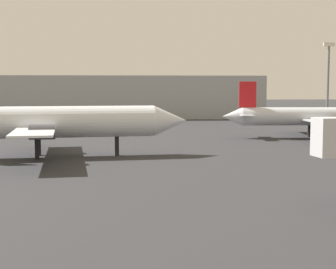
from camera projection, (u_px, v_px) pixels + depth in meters
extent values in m
cylinder|color=silver|center=(48.00, 122.00, 55.43)|extent=(23.37, 5.98, 3.45)
cone|color=silver|center=(170.00, 121.00, 57.97)|extent=(4.16, 3.85, 3.45)
cube|color=silver|center=(37.00, 127.00, 55.26)|extent=(6.44, 22.91, 0.21)
cylinder|color=#4C4C54|center=(46.00, 126.00, 59.60)|extent=(2.75, 1.83, 1.55)
cylinder|color=#4C4C54|center=(42.00, 132.00, 51.20)|extent=(2.75, 1.83, 1.55)
cube|color=black|center=(117.00, 146.00, 57.08)|extent=(0.48, 0.48, 2.11)
cube|color=black|center=(39.00, 146.00, 57.15)|extent=(0.48, 0.48, 2.11)
cube|color=black|center=(37.00, 150.00, 53.78)|extent=(0.48, 0.48, 2.11)
cylinder|color=silver|center=(321.00, 116.00, 76.83)|extent=(23.92, 4.01, 2.72)
cone|color=silver|center=(232.00, 116.00, 76.48)|extent=(3.14, 2.88, 2.72)
cube|color=silver|center=(313.00, 119.00, 76.83)|extent=(5.26, 22.60, 0.19)
cube|color=silver|center=(245.00, 115.00, 76.51)|extent=(2.27, 6.79, 0.13)
cube|color=red|center=(248.00, 94.00, 76.24)|extent=(2.56, 0.38, 3.85)
cylinder|color=#4C4C54|center=(309.00, 118.00, 81.10)|extent=(2.47, 1.56, 1.43)
cylinder|color=#4C4C54|center=(327.00, 122.00, 72.63)|extent=(2.47, 1.56, 1.43)
cube|color=black|center=(309.00, 131.00, 78.59)|extent=(0.42, 0.42, 1.88)
cube|color=black|center=(316.00, 133.00, 75.42)|extent=(0.42, 0.42, 1.88)
cylinder|color=slate|center=(328.00, 84.00, 110.80)|extent=(0.50, 0.50, 16.40)
cube|color=#F2EACC|center=(329.00, 44.00, 110.01)|extent=(2.40, 0.50, 0.80)
cube|color=#999EA3|center=(103.00, 97.00, 130.58)|extent=(78.46, 23.97, 10.33)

